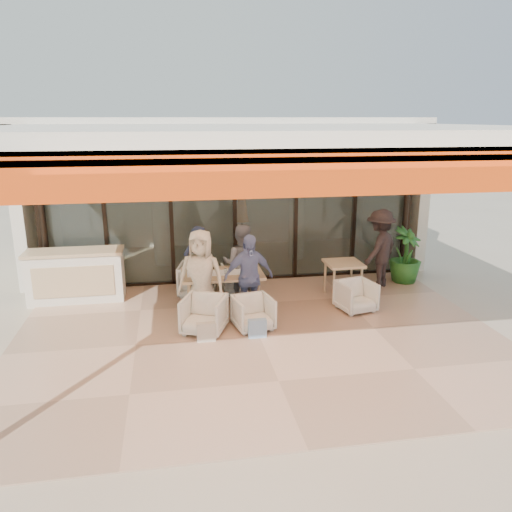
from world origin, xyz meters
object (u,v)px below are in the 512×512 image
Objects in this scene: side_table at (343,267)px; standing_woman at (380,249)px; chair_near_left at (204,313)px; potted_palm at (406,256)px; diner_cream at (201,277)px; diner_periwinkle at (249,277)px; chair_far_right at (238,277)px; diner_grey at (241,263)px; dining_table at (222,276)px; host_counter at (76,275)px; side_chair at (356,295)px; chair_far_left at (197,278)px; diner_navy at (198,265)px; chair_near_right at (253,311)px.

standing_woman reaches higher than side_table.
potted_palm reaches higher than chair_near_left.
diner_periwinkle is at bearing 18.08° from diner_cream.
chair_near_left is at bearing 63.87° from chair_far_right.
dining_table is at bearing 63.84° from diner_grey.
host_counter is at bearing 160.41° from dining_table.
side_chair is at bearing -10.86° from dining_table.
chair_far_left is (2.36, -0.04, -0.16)m from host_counter.
standing_woman is (3.83, -0.21, 0.48)m from chair_far_left.
host_counter reaches higher than dining_table.
side_table is at bearing 179.24° from chair_far_left.
side_table is (2.87, -0.17, -0.14)m from diner_navy.
side_table is 1.15× the size of side_chair.
host_counter reaches higher than chair_near_right.
diner_periwinkle is 2.17m from side_table.
diner_grey is 3.00m from standing_woman.
side_chair is 0.38× the size of standing_woman.
host_counter is at bearing 11.22° from chair_far_left.
diner_navy is at bearing 102.27° from chair_far_left.
chair_far_right is 1.90m from chair_near_right.
host_counter is at bearing -30.87° from diner_navy.
chair_far_right is at bearing -167.73° from chair_far_left.
chair_far_right is 0.88× the size of side_table.
diner_cream is at bearing -31.45° from host_counter.
side_chair reaches higher than chair_near_right.
chair_far_left is 1.48m from diner_cream.
diner_cream is (0.00, -0.90, 0.06)m from diner_navy.
diner_periwinkle is at bearing -159.02° from potted_palm.
host_counter is 1.18× the size of diner_periwinkle.
chair_near_left is at bearing -71.92° from diner_cream.
diner_cream reaches higher than side_chair.
chair_far_left is at bearing -42.39° from standing_woman.
chair_near_left is 1.08× the size of side_chair.
chair_near_left is 0.57× the size of potted_palm.
dining_table is (2.77, -0.99, 0.15)m from host_counter.
diner_navy reaches higher than chair_near_right.
chair_near_right is 0.86× the size of side_table.
dining_table is 0.90× the size of diner_cream.
chair_near_left is 0.70m from diner_cream.
chair_near_left reaches higher than chair_far_right.
host_counter is at bearing 179.80° from potted_palm.
chair_near_right is 0.39× the size of diner_cream.
potted_palm reaches higher than side_table.
side_chair is at bearing 144.43° from diner_navy.
standing_woman reaches higher than chair_near_right.
potted_palm is at bearing 10.52° from diner_periwinkle.
potted_palm is (3.70, 1.92, 0.29)m from chair_near_right.
dining_table reaches higher than side_chair.
diner_periwinkle is (0.00, -0.90, 0.01)m from diner_grey.
diner_periwinkle is (0.84, -0.90, 0.00)m from diner_navy.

